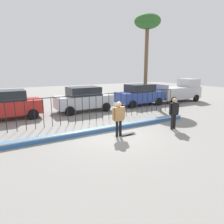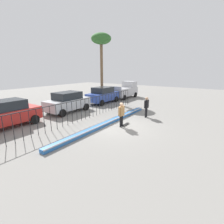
# 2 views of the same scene
# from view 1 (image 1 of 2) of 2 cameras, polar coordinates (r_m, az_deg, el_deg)

# --- Properties ---
(ground_plane) EXTENTS (60.00, 60.00, 0.00)m
(ground_plane) POSITION_cam_1_polar(r_m,az_deg,el_deg) (10.12, 0.90, -6.62)
(ground_plane) COLOR gray
(bowl_coping_ledge) EXTENTS (11.00, 0.40, 0.27)m
(bowl_coping_ledge) POSITION_cam_1_polar(r_m,az_deg,el_deg) (10.81, -1.50, -4.71)
(bowl_coping_ledge) COLOR #2D6BB7
(bowl_coping_ledge) RESTS_ON ground
(perimeter_fence) EXTENTS (14.04, 0.04, 1.70)m
(perimeter_fence) POSITION_cam_1_polar(r_m,az_deg,el_deg) (12.57, -6.47, 2.02)
(perimeter_fence) COLOR black
(perimeter_fence) RESTS_ON ground
(skateboarder) EXTENTS (0.70, 0.26, 1.74)m
(skateboarder) POSITION_cam_1_polar(r_m,az_deg,el_deg) (9.68, 1.93, -1.08)
(skateboarder) COLOR black
(skateboarder) RESTS_ON ground
(skateboard) EXTENTS (0.80, 0.20, 0.07)m
(skateboard) POSITION_cam_1_polar(r_m,az_deg,el_deg) (10.17, 4.61, -6.22)
(skateboard) COLOR black
(skateboard) RESTS_ON ground
(camera_operator) EXTENTS (0.70, 0.26, 1.74)m
(camera_operator) POSITION_cam_1_polar(r_m,az_deg,el_deg) (11.37, 17.26, 0.39)
(camera_operator) COLOR black
(camera_operator) RESTS_ON ground
(parked_car_red) EXTENTS (4.30, 2.12, 1.90)m
(parked_car_red) POSITION_cam_1_polar(r_m,az_deg,el_deg) (14.76, -27.90, 1.86)
(parked_car_red) COLOR #B2231E
(parked_car_red) RESTS_ON ground
(parked_car_silver) EXTENTS (4.30, 2.12, 1.90)m
(parked_car_silver) POSITION_cam_1_polar(r_m,az_deg,el_deg) (15.69, -8.06, 3.72)
(parked_car_silver) COLOR #B7BABF
(parked_car_silver) RESTS_ON ground
(parked_car_blue) EXTENTS (4.30, 2.12, 1.90)m
(parked_car_blue) POSITION_cam_1_polar(r_m,az_deg,el_deg) (18.33, 7.89, 4.96)
(parked_car_blue) COLOR #2D479E
(parked_car_blue) RESTS_ON ground
(pickup_truck) EXTENTS (4.70, 2.12, 2.24)m
(pickup_truck) POSITION_cam_1_polar(r_m,az_deg,el_deg) (21.48, 18.75, 5.66)
(pickup_truck) COLOR #B7B7BC
(pickup_truck) RESTS_ON ground
(palm_tree_tall) EXTENTS (2.52, 2.52, 8.36)m
(palm_tree_tall) POSITION_cam_1_polar(r_m,az_deg,el_deg) (21.10, 10.04, 23.05)
(palm_tree_tall) COLOR brown
(palm_tree_tall) RESTS_ON ground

